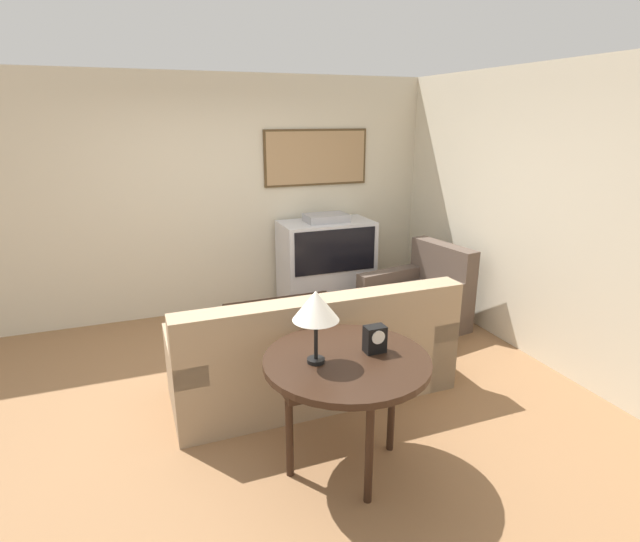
% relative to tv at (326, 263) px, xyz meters
% --- Properties ---
extents(ground_plane, '(12.00, 12.00, 0.00)m').
position_rel_tv_xyz_m(ground_plane, '(-1.25, -1.75, -0.54)').
color(ground_plane, '#8E6642').
extents(wall_back, '(12.00, 0.10, 2.70)m').
position_rel_tv_xyz_m(wall_back, '(-1.23, 0.38, 0.82)').
color(wall_back, beige).
rests_on(wall_back, ground_plane).
extents(wall_right, '(0.06, 12.00, 2.70)m').
position_rel_tv_xyz_m(wall_right, '(1.38, -1.75, 0.81)').
color(wall_right, beige).
rests_on(wall_right, ground_plane).
extents(area_rug, '(2.12, 1.62, 0.01)m').
position_rel_tv_xyz_m(area_rug, '(-0.87, -0.93, -0.53)').
color(area_rug, '#99704C').
rests_on(area_rug, ground_plane).
extents(tv, '(1.10, 0.60, 1.14)m').
position_rel_tv_xyz_m(tv, '(0.00, 0.00, 0.00)').
color(tv, silver).
rests_on(tv, ground_plane).
extents(couch, '(2.30, 0.87, 0.95)m').
position_rel_tv_xyz_m(couch, '(-0.85, -1.87, -0.21)').
color(couch, '#9E8466').
rests_on(couch, ground_plane).
extents(armchair, '(1.08, 1.01, 0.91)m').
position_rel_tv_xyz_m(armchair, '(0.68, -1.00, -0.24)').
color(armchair, brown).
rests_on(armchair, ground_plane).
extents(coffee_table, '(1.15, 0.54, 0.40)m').
position_rel_tv_xyz_m(coffee_table, '(-0.80, -0.83, -0.18)').
color(coffee_table, black).
rests_on(coffee_table, ground_plane).
extents(console_table, '(1.05, 1.05, 0.80)m').
position_rel_tv_xyz_m(console_table, '(-0.98, -2.83, 0.19)').
color(console_table, black).
rests_on(console_table, ground_plane).
extents(table_lamp, '(0.28, 0.28, 0.46)m').
position_rel_tv_xyz_m(table_lamp, '(-1.18, -2.80, 0.63)').
color(table_lamp, black).
rests_on(table_lamp, console_table).
extents(mantel_clock, '(0.13, 0.10, 0.18)m').
position_rel_tv_xyz_m(mantel_clock, '(-0.78, -2.81, 0.35)').
color(mantel_clock, black).
rests_on(mantel_clock, console_table).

